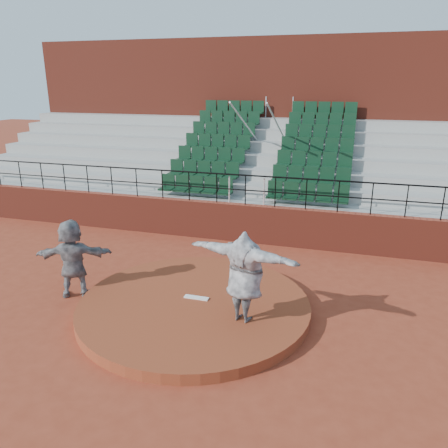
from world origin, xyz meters
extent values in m
plane|color=maroon|center=(0.00, 0.00, 0.00)|extent=(90.00, 90.00, 0.00)
cylinder|color=brown|center=(0.00, 0.00, 0.12)|extent=(5.50, 5.50, 0.25)
cube|color=white|center=(0.00, 0.15, 0.27)|extent=(0.60, 0.15, 0.03)
cube|color=maroon|center=(0.00, 5.00, 0.65)|extent=(24.00, 0.30, 1.30)
cylinder|color=black|center=(0.00, 5.00, 2.30)|extent=(24.00, 0.05, 0.05)
cylinder|color=black|center=(0.00, 5.00, 1.80)|extent=(24.00, 0.04, 0.04)
cylinder|color=black|center=(-9.00, 5.00, 1.80)|extent=(0.04, 0.04, 1.00)
cylinder|color=black|center=(-8.00, 5.00, 1.80)|extent=(0.04, 0.04, 1.00)
cylinder|color=black|center=(-7.00, 5.00, 1.80)|extent=(0.04, 0.04, 1.00)
cylinder|color=black|center=(-6.00, 5.00, 1.80)|extent=(0.04, 0.04, 1.00)
cylinder|color=black|center=(-5.00, 5.00, 1.80)|extent=(0.04, 0.04, 1.00)
cylinder|color=black|center=(-4.00, 5.00, 1.80)|extent=(0.04, 0.04, 1.00)
cylinder|color=black|center=(-3.00, 5.00, 1.80)|extent=(0.04, 0.04, 1.00)
cylinder|color=black|center=(-2.00, 5.00, 1.80)|extent=(0.04, 0.04, 1.00)
cylinder|color=black|center=(-1.00, 5.00, 1.80)|extent=(0.04, 0.04, 1.00)
cylinder|color=black|center=(0.00, 5.00, 1.80)|extent=(0.04, 0.04, 1.00)
cylinder|color=black|center=(1.00, 5.00, 1.80)|extent=(0.04, 0.04, 1.00)
cylinder|color=black|center=(2.00, 5.00, 1.80)|extent=(0.04, 0.04, 1.00)
cylinder|color=black|center=(3.00, 5.00, 1.80)|extent=(0.04, 0.04, 1.00)
cylinder|color=black|center=(4.00, 5.00, 1.80)|extent=(0.04, 0.04, 1.00)
cylinder|color=black|center=(5.00, 5.00, 1.80)|extent=(0.04, 0.04, 1.00)
cylinder|color=black|center=(6.00, 5.00, 1.80)|extent=(0.04, 0.04, 1.00)
cube|color=#9A9A94|center=(0.00, 5.58, 0.65)|extent=(24.00, 0.85, 1.30)
cube|color=#10321D|center=(-1.98, 5.59, 1.66)|extent=(2.75, 0.48, 0.72)
cube|color=#10321D|center=(1.98, 5.59, 1.66)|extent=(2.75, 0.48, 0.72)
cube|color=#9A9A94|center=(0.00, 6.43, 0.85)|extent=(24.00, 0.85, 1.70)
cube|color=#10321D|center=(-1.98, 6.44, 2.06)|extent=(2.75, 0.48, 0.72)
cube|color=#10321D|center=(1.98, 6.44, 2.06)|extent=(2.75, 0.48, 0.72)
cube|color=#9A9A94|center=(0.00, 7.28, 1.05)|extent=(24.00, 0.85, 2.10)
cube|color=#10321D|center=(-1.98, 7.29, 2.46)|extent=(2.75, 0.48, 0.72)
cube|color=#10321D|center=(1.98, 7.29, 2.46)|extent=(2.75, 0.48, 0.72)
cube|color=#9A9A94|center=(0.00, 8.12, 1.25)|extent=(24.00, 0.85, 2.50)
cube|color=#10321D|center=(-1.98, 8.13, 2.86)|extent=(2.75, 0.48, 0.72)
cube|color=#10321D|center=(1.98, 8.13, 2.86)|extent=(2.75, 0.48, 0.72)
cube|color=#9A9A94|center=(0.00, 8.97, 1.45)|extent=(24.00, 0.85, 2.90)
cube|color=#10321D|center=(-1.98, 8.98, 3.26)|extent=(2.75, 0.48, 0.72)
cube|color=#10321D|center=(1.98, 8.98, 3.26)|extent=(2.75, 0.48, 0.72)
cube|color=#9A9A94|center=(0.00, 9.82, 1.65)|extent=(24.00, 0.85, 3.30)
cube|color=#10321D|center=(-1.98, 9.83, 3.66)|extent=(2.75, 0.48, 0.72)
cube|color=#10321D|center=(1.98, 9.83, 3.66)|extent=(2.75, 0.48, 0.72)
cube|color=#9A9A94|center=(0.00, 10.68, 1.85)|extent=(24.00, 0.85, 3.70)
cube|color=#10321D|center=(-1.98, 10.69, 4.06)|extent=(2.75, 0.48, 0.72)
cube|color=#10321D|center=(1.98, 10.69, 4.06)|extent=(2.75, 0.48, 0.72)
cylinder|color=silver|center=(-0.60, 8.12, 3.40)|extent=(0.06, 5.97, 2.46)
cylinder|color=silver|center=(0.60, 8.12, 3.40)|extent=(0.06, 5.97, 2.46)
cube|color=maroon|center=(0.00, 12.60, 3.55)|extent=(24.00, 3.00, 7.10)
imported|color=black|center=(1.34, -0.47, 1.28)|extent=(2.61, 1.26, 2.05)
imported|color=black|center=(-3.19, -0.10, 1.01)|extent=(1.97, 1.24, 2.03)
camera|label=1|loc=(3.33, -8.72, 5.24)|focal=35.00mm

